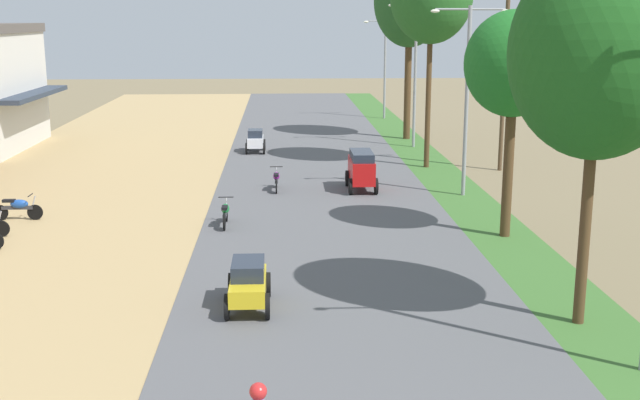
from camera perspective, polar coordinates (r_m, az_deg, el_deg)
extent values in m
cube|color=#2D3847|center=(47.28, -19.63, 7.10)|extent=(1.20, 9.20, 0.25)
cylinder|color=black|center=(28.86, -21.74, -1.90)|extent=(0.56, 0.06, 0.56)
cylinder|color=black|center=(30.82, -19.62, -0.83)|extent=(0.56, 0.06, 0.56)
cylinder|color=black|center=(31.20, -21.80, -0.85)|extent=(0.56, 0.06, 0.56)
cube|color=#333338|center=(30.96, -20.74, -0.51)|extent=(1.12, 0.12, 0.12)
ellipsoid|color=#1E4CA5|center=(30.91, -20.62, -0.26)|extent=(0.64, 0.28, 0.32)
cube|color=black|center=(31.00, -21.27, -0.05)|extent=(0.44, 0.20, 0.10)
cylinder|color=#A5A8AD|center=(30.78, -19.76, -0.34)|extent=(0.26, 0.05, 0.68)
cylinder|color=black|center=(30.72, -19.92, 0.33)|extent=(0.04, 0.54, 0.04)
cylinder|color=#4C351E|center=(19.78, 18.38, -1.39)|extent=(0.27, 0.27, 5.09)
ellipsoid|color=#1C551B|center=(19.24, 19.21, 9.88)|extent=(4.01, 4.01, 4.84)
cylinder|color=#4C351E|center=(27.18, 13.25, 2.38)|extent=(0.34, 0.34, 4.79)
ellipsoid|color=#1D6622|center=(26.79, 13.63, 9.41)|extent=(3.18, 3.18, 3.43)
cylinder|color=#4C351E|center=(39.19, 7.72, 7.34)|extent=(0.26, 0.26, 6.95)
cylinder|color=#4C351E|center=(48.49, 6.26, 8.25)|extent=(0.40, 0.40, 6.64)
ellipsoid|color=#225123|center=(48.34, 6.41, 13.93)|extent=(4.20, 4.20, 5.39)
cylinder|color=gray|center=(33.06, 10.39, 6.83)|extent=(0.16, 0.16, 7.64)
cylinder|color=gray|center=(32.73, 9.43, 13.25)|extent=(1.40, 0.08, 0.08)
ellipsoid|color=silver|center=(32.59, 8.19, 13.17)|extent=(0.36, 0.20, 0.14)
cylinder|color=gray|center=(33.05, 11.87, 13.15)|extent=(1.40, 0.08, 0.08)
ellipsoid|color=silver|center=(33.23, 13.06, 12.97)|extent=(0.36, 0.20, 0.14)
cylinder|color=gray|center=(45.38, 6.79, 8.80)|extent=(0.16, 0.16, 8.03)
cylinder|color=gray|center=(45.16, 6.02, 13.71)|extent=(1.40, 0.08, 0.08)
ellipsoid|color=silver|center=(45.06, 5.11, 13.64)|extent=(0.36, 0.20, 0.14)
cylinder|color=gray|center=(45.39, 7.82, 13.65)|extent=(1.40, 0.08, 0.08)
ellipsoid|color=silver|center=(45.52, 8.70, 13.54)|extent=(0.36, 0.20, 0.14)
cylinder|color=gray|center=(58.28, 4.64, 9.27)|extent=(0.16, 0.16, 7.07)
cylinder|color=gray|center=(58.08, 4.00, 12.61)|extent=(1.40, 0.08, 0.08)
ellipsoid|color=silver|center=(58.00, 3.30, 12.55)|extent=(0.36, 0.20, 0.14)
cylinder|color=gray|center=(58.26, 5.40, 12.58)|extent=(1.40, 0.08, 0.08)
ellipsoid|color=silver|center=(58.37, 6.10, 12.50)|extent=(0.36, 0.20, 0.14)
cylinder|color=brown|center=(39.20, 12.98, 8.53)|extent=(0.20, 0.20, 8.97)
cube|color=gold|center=(20.36, -5.13, -6.09)|extent=(0.88, 2.25, 0.44)
cube|color=#232B38|center=(20.32, -5.14, -4.88)|extent=(0.81, 1.30, 0.40)
cylinder|color=black|center=(21.23, -6.37, -6.03)|extent=(0.11, 0.64, 0.64)
cylinder|color=black|center=(21.19, -3.69, -6.01)|extent=(0.11, 0.64, 0.64)
cylinder|color=black|center=(19.71, -6.66, -7.56)|extent=(0.11, 0.64, 0.64)
cylinder|color=black|center=(19.67, -3.75, -7.54)|extent=(0.11, 0.64, 0.64)
cube|color=red|center=(33.88, 2.96, 2.13)|extent=(0.95, 2.40, 0.95)
cube|color=#232B38|center=(33.67, 2.99, 3.18)|extent=(0.87, 2.00, 0.35)
cylinder|color=black|center=(33.20, 4.02, 0.99)|extent=(0.12, 0.68, 0.68)
cylinder|color=black|center=(33.09, 2.18, 0.97)|extent=(0.12, 0.68, 0.68)
cylinder|color=black|center=(34.88, 3.69, 1.58)|extent=(0.12, 0.68, 0.68)
cylinder|color=black|center=(34.78, 1.93, 1.56)|extent=(0.12, 0.68, 0.68)
cube|color=silver|center=(43.66, -4.61, 4.18)|extent=(0.84, 1.95, 0.50)
cube|color=#232B38|center=(43.55, -4.63, 4.75)|extent=(0.77, 1.10, 0.40)
cylinder|color=black|center=(44.42, -5.19, 3.95)|extent=(0.10, 0.60, 0.60)
cylinder|color=black|center=(44.39, -3.97, 3.97)|extent=(0.10, 0.60, 0.60)
cylinder|color=black|center=(43.03, -5.26, 3.66)|extent=(0.10, 0.60, 0.60)
cylinder|color=black|center=(43.00, -4.01, 3.68)|extent=(0.10, 0.60, 0.60)
sphere|color=red|center=(12.79, -4.42, -13.43)|extent=(0.28, 0.28, 0.28)
cylinder|color=black|center=(28.93, -6.67, -0.98)|extent=(0.06, 0.56, 0.56)
cylinder|color=black|center=(27.73, -6.83, -1.59)|extent=(0.06, 0.56, 0.56)
cube|color=#333338|center=(28.28, -6.76, -0.93)|extent=(0.12, 1.12, 0.12)
ellipsoid|color=#14722D|center=(28.33, -6.75, -0.61)|extent=(0.28, 0.64, 0.32)
cube|color=black|center=(27.95, -6.81, -0.55)|extent=(0.20, 0.44, 0.10)
cylinder|color=#A5A8AD|center=(28.81, -6.69, -0.49)|extent=(0.05, 0.26, 0.68)
cylinder|color=black|center=(28.67, -6.71, 0.21)|extent=(0.54, 0.04, 0.04)
cylinder|color=black|center=(34.56, -3.12, 1.37)|extent=(0.06, 0.56, 0.56)
cylinder|color=black|center=(33.34, -3.12, 0.95)|extent=(0.06, 0.56, 0.56)
cube|color=#333338|center=(33.91, -3.12, 1.46)|extent=(0.12, 1.12, 0.12)
ellipsoid|color=#8C1E8C|center=(33.96, -3.13, 1.72)|extent=(0.28, 0.64, 0.32)
cube|color=black|center=(33.59, -3.13, 1.80)|extent=(0.20, 0.44, 0.10)
cylinder|color=#A5A8AD|center=(34.44, -3.12, 1.79)|extent=(0.05, 0.26, 0.68)
cylinder|color=black|center=(34.32, -3.13, 2.38)|extent=(0.54, 0.04, 0.04)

